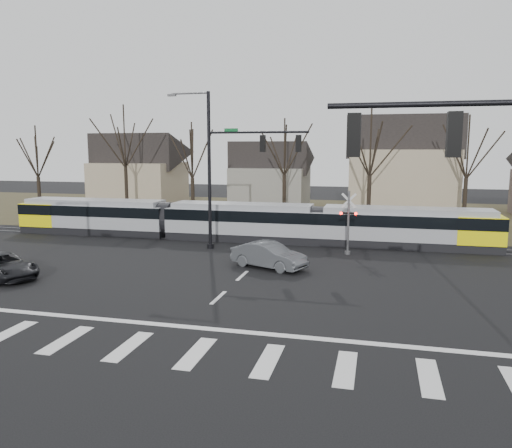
% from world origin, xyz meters
% --- Properties ---
extents(ground, '(140.00, 140.00, 0.00)m').
position_xyz_m(ground, '(0.00, 0.00, 0.00)').
color(ground, black).
extents(grass_verge, '(140.00, 28.00, 0.01)m').
position_xyz_m(grass_verge, '(0.00, 32.00, 0.01)').
color(grass_verge, '#38331E').
rests_on(grass_verge, ground).
extents(crosswalk, '(27.00, 2.60, 0.01)m').
position_xyz_m(crosswalk, '(0.00, -4.00, 0.01)').
color(crosswalk, silver).
rests_on(crosswalk, ground).
extents(stop_line, '(28.00, 0.35, 0.01)m').
position_xyz_m(stop_line, '(0.00, -1.80, 0.01)').
color(stop_line, silver).
rests_on(stop_line, ground).
extents(lane_dashes, '(0.18, 30.00, 0.01)m').
position_xyz_m(lane_dashes, '(0.00, 16.00, 0.01)').
color(lane_dashes, silver).
rests_on(lane_dashes, ground).
extents(rail_pair, '(90.00, 1.52, 0.06)m').
position_xyz_m(rail_pair, '(0.00, 15.80, 0.03)').
color(rail_pair, '#59595E').
rests_on(rail_pair, ground).
extents(tram, '(35.27, 2.62, 2.67)m').
position_xyz_m(tram, '(-2.93, 16.00, 1.46)').
color(tram, gray).
rests_on(tram, ground).
extents(sedan, '(4.63, 5.44, 1.43)m').
position_xyz_m(sedan, '(0.96, 8.05, 0.72)').
color(sedan, '#4D5054').
rests_on(sedan, ground).
extents(suv, '(5.45, 6.10, 1.27)m').
position_xyz_m(suv, '(-11.85, 2.63, 0.63)').
color(suv, black).
rests_on(suv, ground).
extents(signal_pole_far, '(9.28, 0.44, 10.20)m').
position_xyz_m(signal_pole_far, '(-2.41, 12.50, 5.70)').
color(signal_pole_far, black).
rests_on(signal_pole_far, ground).
extents(rail_crossing_signal, '(1.08, 0.36, 4.00)m').
position_xyz_m(rail_crossing_signal, '(5.00, 12.79, 1.89)').
color(rail_crossing_signal, '#59595B').
rests_on(rail_crossing_signal, ground).
extents(tree_row, '(59.20, 7.20, 10.00)m').
position_xyz_m(tree_row, '(2.00, 26.00, 5.00)').
color(tree_row, black).
rests_on(tree_row, ground).
extents(house_a, '(9.72, 8.64, 8.60)m').
position_xyz_m(house_a, '(-20.00, 34.00, 4.46)').
color(house_a, gray).
rests_on(house_a, ground).
extents(house_b, '(8.64, 7.56, 7.65)m').
position_xyz_m(house_b, '(-5.00, 36.00, 3.97)').
color(house_b, slate).
rests_on(house_b, ground).
extents(house_c, '(10.80, 8.64, 10.10)m').
position_xyz_m(house_c, '(9.00, 33.00, 5.23)').
color(house_c, gray).
rests_on(house_c, ground).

